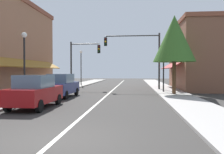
{
  "coord_description": "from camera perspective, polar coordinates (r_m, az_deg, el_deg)",
  "views": [
    {
      "loc": [
        2.25,
        -6.35,
        1.97
      ],
      "look_at": [
        0.42,
        12.81,
        1.49
      ],
      "focal_mm": 37.67,
      "sensor_mm": 36.0,
      "label": 1
    }
  ],
  "objects": [
    {
      "name": "traffic_signal_left_corner",
      "position": [
        26.35,
        -7.49,
        4.72
      ],
      "size": [
        3.41,
        0.5,
        5.25
      ],
      "color": "#333333",
      "rests_on": "ground"
    },
    {
      "name": "street_lamp_right_mid",
      "position": [
        21.77,
        12.4,
        4.31
      ],
      "size": [
        0.36,
        0.36,
        4.54
      ],
      "color": "black",
      "rests_on": "ground"
    },
    {
      "name": "tree_right_near",
      "position": [
        19.99,
        14.89,
        8.96
      ],
      "size": [
        3.44,
        3.44,
        6.52
      ],
      "color": "#4C331E",
      "rests_on": "ground"
    },
    {
      "name": "ground_plane",
      "position": [
        24.53,
        0.19,
        -3.19
      ],
      "size": [
        80.0,
        80.0,
        0.0
      ],
      "primitive_type": "plane",
      "color": "#33302D"
    },
    {
      "name": "lane_center_stripe",
      "position": [
        24.53,
        0.19,
        -3.18
      ],
      "size": [
        0.14,
        52.0,
        0.01
      ],
      "primitive_type": "cube",
      "color": "silver",
      "rests_on": "ground"
    },
    {
      "name": "sidewalk_left",
      "position": [
        25.62,
        -12.17,
        -2.89
      ],
      "size": [
        2.6,
        56.0,
        0.12
      ],
      "primitive_type": "cube",
      "color": "gray",
      "rests_on": "ground"
    },
    {
      "name": "traffic_signal_mast_arm",
      "position": [
        24.71,
        6.79,
        6.3
      ],
      "size": [
        5.81,
        0.5,
        5.92
      ],
      "color": "#333333",
      "rests_on": "ground"
    },
    {
      "name": "storefront_right_block",
      "position": [
        27.38,
        20.93,
        4.73
      ],
      "size": [
        6.77,
        10.2,
        7.19
      ],
      "color": "brown",
      "rests_on": "ground"
    },
    {
      "name": "street_lamp_left_near",
      "position": [
        16.26,
        -20.52,
        5.15
      ],
      "size": [
        0.36,
        0.36,
        4.49
      ],
      "color": "black",
      "rests_on": "ground"
    },
    {
      "name": "sidewalk_right",
      "position": [
        24.64,
        13.05,
        -3.07
      ],
      "size": [
        2.6,
        56.0,
        0.12
      ],
      "primitive_type": "cube",
      "color": "#A39E99",
      "rests_on": "ground"
    },
    {
      "name": "street_lamp_left_far",
      "position": [
        31.9,
        -7.53,
        3.63
      ],
      "size": [
        0.36,
        0.36,
        4.76
      ],
      "color": "black",
      "rests_on": "ground"
    },
    {
      "name": "parked_car_nearest_left",
      "position": [
        13.22,
        -18.14,
        -3.38
      ],
      "size": [
        1.81,
        4.11,
        1.77
      ],
      "rotation": [
        0.0,
        0.0,
        -0.01
      ],
      "color": "maroon",
      "rests_on": "ground"
    },
    {
      "name": "parked_car_second_left",
      "position": [
        18.16,
        -12.24,
        -2.06
      ],
      "size": [
        1.87,
        4.15,
        1.77
      ],
      "rotation": [
        0.0,
        0.0,
        -0.03
      ],
      "color": "navy",
      "rests_on": "ground"
    }
  ]
}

